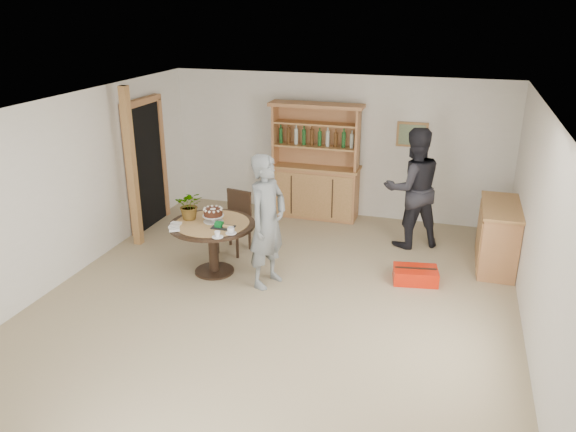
{
  "coord_description": "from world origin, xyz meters",
  "views": [
    {
      "loc": [
        2.0,
        -6.03,
        3.63
      ],
      "look_at": [
        0.04,
        0.44,
        1.05
      ],
      "focal_mm": 35.0,
      "sensor_mm": 36.0,
      "label": 1
    }
  ],
  "objects_px": {
    "dining_table": "(213,233)",
    "red_suitcase": "(415,275)",
    "teen_boy": "(267,222)",
    "adult_person": "(413,188)",
    "dining_chair": "(236,217)",
    "hutch": "(316,179)",
    "sideboard": "(498,236)"
  },
  "relations": [
    {
      "from": "dining_chair",
      "to": "teen_boy",
      "type": "bearing_deg",
      "value": -37.44
    },
    {
      "from": "sideboard",
      "to": "dining_table",
      "type": "relative_size",
      "value": 1.05
    },
    {
      "from": "dining_table",
      "to": "teen_boy",
      "type": "height_order",
      "value": "teen_boy"
    },
    {
      "from": "hutch",
      "to": "dining_chair",
      "type": "distance_m",
      "value": 1.98
    },
    {
      "from": "dining_table",
      "to": "dining_chair",
      "type": "height_order",
      "value": "dining_chair"
    },
    {
      "from": "sideboard",
      "to": "red_suitcase",
      "type": "height_order",
      "value": "sideboard"
    },
    {
      "from": "adult_person",
      "to": "dining_table",
      "type": "bearing_deg",
      "value": 7.1
    },
    {
      "from": "hutch",
      "to": "dining_table",
      "type": "bearing_deg",
      "value": -107.27
    },
    {
      "from": "hutch",
      "to": "red_suitcase",
      "type": "xyz_separation_m",
      "value": [
        1.97,
        -2.1,
        -0.59
      ]
    },
    {
      "from": "teen_boy",
      "to": "dining_table",
      "type": "bearing_deg",
      "value": 101.14
    },
    {
      "from": "hutch",
      "to": "adult_person",
      "type": "relative_size",
      "value": 1.08
    },
    {
      "from": "dining_chair",
      "to": "teen_boy",
      "type": "distance_m",
      "value": 1.3
    },
    {
      "from": "dining_chair",
      "to": "adult_person",
      "type": "bearing_deg",
      "value": 31.53
    },
    {
      "from": "sideboard",
      "to": "adult_person",
      "type": "bearing_deg",
      "value": 162.21
    },
    {
      "from": "dining_table",
      "to": "red_suitcase",
      "type": "distance_m",
      "value": 2.88
    },
    {
      "from": "hutch",
      "to": "sideboard",
      "type": "distance_m",
      "value": 3.29
    },
    {
      "from": "sideboard",
      "to": "red_suitcase",
      "type": "bearing_deg",
      "value": -141.25
    },
    {
      "from": "adult_person",
      "to": "red_suitcase",
      "type": "xyz_separation_m",
      "value": [
        0.22,
        -1.27,
        -0.85
      ]
    },
    {
      "from": "adult_person",
      "to": "sideboard",
      "type": "bearing_deg",
      "value": 134.2
    },
    {
      "from": "dining_table",
      "to": "teen_boy",
      "type": "bearing_deg",
      "value": -6.71
    },
    {
      "from": "dining_table",
      "to": "hutch",
      "type": "bearing_deg",
      "value": 72.73
    },
    {
      "from": "dining_chair",
      "to": "dining_table",
      "type": "bearing_deg",
      "value": -80.44
    },
    {
      "from": "sideboard",
      "to": "dining_chair",
      "type": "xyz_separation_m",
      "value": [
        -3.84,
        -0.56,
        0.06
      ]
    },
    {
      "from": "red_suitcase",
      "to": "hutch",
      "type": "bearing_deg",
      "value": 123.65
    },
    {
      "from": "dining_chair",
      "to": "sideboard",
      "type": "bearing_deg",
      "value": 18.93
    },
    {
      "from": "dining_chair",
      "to": "adult_person",
      "type": "relative_size",
      "value": 0.5
    },
    {
      "from": "hutch",
      "to": "teen_boy",
      "type": "height_order",
      "value": "hutch"
    },
    {
      "from": "teen_boy",
      "to": "adult_person",
      "type": "bearing_deg",
      "value": -24.21
    },
    {
      "from": "hutch",
      "to": "sideboard",
      "type": "relative_size",
      "value": 1.62
    },
    {
      "from": "hutch",
      "to": "dining_chair",
      "type": "relative_size",
      "value": 2.16
    },
    {
      "from": "hutch",
      "to": "red_suitcase",
      "type": "relative_size",
      "value": 3.1
    },
    {
      "from": "hutch",
      "to": "teen_boy",
      "type": "xyz_separation_m",
      "value": [
        0.03,
        -2.73,
        0.22
      ]
    }
  ]
}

